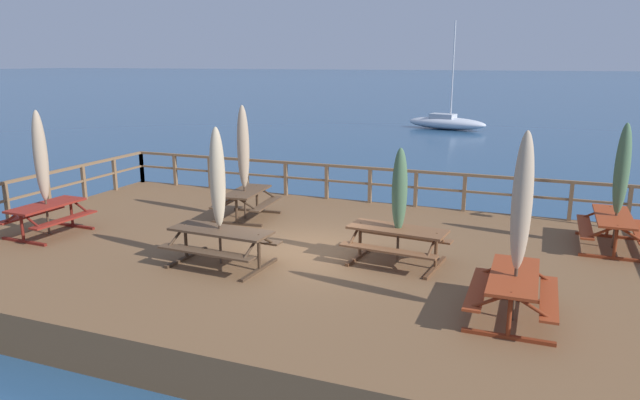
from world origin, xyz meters
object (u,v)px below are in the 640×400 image
(picnic_table_mid_right, at_px, (247,198))
(patio_umbrella_tall_mid_left, at_px, (522,203))
(patio_umbrella_tall_back_right, at_px, (217,178))
(sailboat_distant, at_px, (446,122))
(patio_umbrella_short_mid, at_px, (243,147))
(patio_umbrella_tall_front, at_px, (400,191))
(patio_umbrella_short_back, at_px, (41,157))
(patio_umbrella_tall_mid_right, at_px, (622,170))
(picnic_table_front_right, at_px, (47,213))
(picnic_table_back_left, at_px, (613,224))
(picnic_table_mid_centre, at_px, (221,239))
(picnic_table_back_right, at_px, (397,237))
(picnic_table_mid_left, at_px, (513,286))

(picnic_table_mid_right, xyz_separation_m, patio_umbrella_tall_mid_left, (7.12, -4.04, 1.44))
(patio_umbrella_tall_back_right, relative_size, sailboat_distant, 0.37)
(patio_umbrella_short_mid, bearing_deg, patio_umbrella_tall_mid_left, -29.10)
(patio_umbrella_tall_front, bearing_deg, patio_umbrella_short_back, -172.40)
(patio_umbrella_tall_mid_right, bearing_deg, picnic_table_front_right, -163.13)
(picnic_table_front_right, relative_size, patio_umbrella_tall_back_right, 0.65)
(picnic_table_back_left, relative_size, picnic_table_mid_centre, 0.94)
(picnic_table_back_right, distance_m, picnic_table_mid_right, 5.07)
(patio_umbrella_tall_mid_left, height_order, patio_umbrella_short_mid, patio_umbrella_tall_mid_left)
(sailboat_distant, bearing_deg, picnic_table_mid_left, -78.82)
(patio_umbrella_tall_front, bearing_deg, picnic_table_mid_right, 156.92)
(picnic_table_mid_left, bearing_deg, picnic_table_back_right, 141.39)
(picnic_table_mid_centre, xyz_separation_m, patio_umbrella_tall_back_right, (-0.06, 0.06, 1.27))
(picnic_table_mid_right, relative_size, sailboat_distant, 0.24)
(picnic_table_mid_right, bearing_deg, picnic_table_front_right, -140.65)
(picnic_table_mid_centre, bearing_deg, picnic_table_mid_right, 110.05)
(picnic_table_back_left, xyz_separation_m, picnic_table_front_right, (-12.77, -3.89, -0.01))
(picnic_table_back_right, relative_size, patio_umbrella_short_back, 0.71)
(picnic_table_back_right, xyz_separation_m, picnic_table_back_left, (4.30, 2.78, 0.00))
(picnic_table_mid_right, bearing_deg, sailboat_distant, 89.29)
(picnic_table_back_left, xyz_separation_m, sailboat_distant, (-8.58, 29.25, -0.85))
(picnic_table_mid_centre, distance_m, patio_umbrella_tall_mid_right, 8.91)
(patio_umbrella_short_mid, bearing_deg, picnic_table_mid_centre, -69.13)
(picnic_table_mid_left, relative_size, patio_umbrella_tall_mid_right, 0.69)
(picnic_table_front_right, relative_size, patio_umbrella_tall_mid_left, 0.60)
(picnic_table_back_left, xyz_separation_m, patio_umbrella_tall_back_right, (-7.75, -4.16, 1.27))
(patio_umbrella_tall_back_right, bearing_deg, picnic_table_mid_left, -5.47)
(patio_umbrella_tall_front, height_order, sailboat_distant, sailboat_distant)
(patio_umbrella_tall_mid_right, height_order, patio_umbrella_tall_mid_left, patio_umbrella_tall_mid_left)
(picnic_table_mid_left, height_order, picnic_table_front_right, same)
(patio_umbrella_tall_mid_left, distance_m, sailboat_distant, 34.78)
(picnic_table_back_right, bearing_deg, picnic_table_back_left, 32.88)
(patio_umbrella_short_mid, bearing_deg, picnic_table_front_right, -140.91)
(patio_umbrella_short_back, bearing_deg, picnic_table_front_right, -34.37)
(picnic_table_back_left, relative_size, picnic_table_mid_left, 1.07)
(picnic_table_mid_left, relative_size, picnic_table_front_right, 1.04)
(picnic_table_mid_right, height_order, patio_umbrella_tall_mid_left, patio_umbrella_tall_mid_left)
(picnic_table_mid_right, height_order, patio_umbrella_tall_mid_right, patio_umbrella_tall_mid_right)
(patio_umbrella_tall_front, bearing_deg, picnic_table_mid_left, -39.28)
(picnic_table_back_left, bearing_deg, patio_umbrella_short_back, -163.14)
(picnic_table_front_right, bearing_deg, sailboat_distant, 82.79)
(patio_umbrella_tall_mid_left, bearing_deg, patio_umbrella_short_mid, 150.90)
(picnic_table_back_right, distance_m, sailboat_distant, 32.33)
(sailboat_distant, bearing_deg, patio_umbrella_short_mid, -90.78)
(picnic_table_back_right, relative_size, picnic_table_mid_centre, 0.97)
(patio_umbrella_short_mid, height_order, sailboat_distant, sailboat_distant)
(picnic_table_back_right, height_order, patio_umbrella_tall_mid_right, patio_umbrella_tall_mid_right)
(picnic_table_mid_right, bearing_deg, patio_umbrella_tall_back_right, -70.51)
(picnic_table_back_left, distance_m, sailboat_distant, 30.50)
(picnic_table_back_right, relative_size, picnic_table_mid_left, 1.10)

